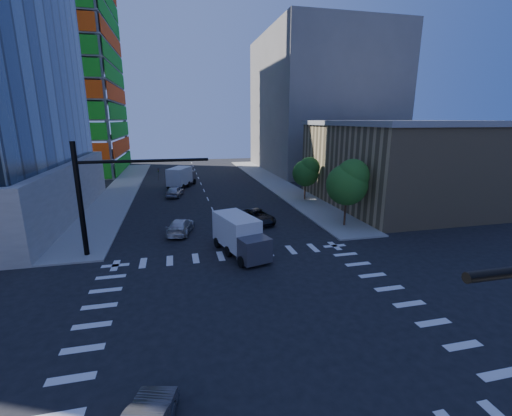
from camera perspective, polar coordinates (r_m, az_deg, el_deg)
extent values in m
plane|color=black|center=(20.29, 0.56, -17.28)|extent=(160.00, 160.00, 0.00)
cube|color=silver|center=(20.29, 0.56, -17.27)|extent=(20.00, 20.00, 0.01)
cube|color=gray|center=(60.08, 2.99, 4.30)|extent=(5.00, 60.00, 0.15)
cube|color=gray|center=(58.32, -21.35, 3.01)|extent=(5.00, 60.00, 0.15)
cube|color=#1C9C1E|center=(80.66, -22.73, 23.32)|extent=(0.12, 24.00, 49.00)
cube|color=#EC450D|center=(71.48, -35.30, 23.17)|extent=(24.00, 0.12, 49.00)
cube|color=#937D55|center=(48.82, 23.63, 6.60)|extent=(20.00, 22.00, 10.00)
cube|color=slate|center=(48.49, 24.27, 12.80)|extent=(20.50, 22.50, 0.60)
cube|color=#69635E|center=(78.29, 10.58, 16.68)|extent=(24.00, 30.00, 28.00)
cylinder|color=black|center=(29.79, -27.28, 1.17)|extent=(0.40, 0.40, 9.00)
cylinder|color=black|center=(28.51, -18.12, 7.47)|extent=(10.00, 0.24, 0.24)
imported|color=black|center=(28.59, -15.94, 5.42)|extent=(0.16, 0.20, 1.00)
cylinder|color=#382316|center=(36.21, 14.59, -1.03)|extent=(0.20, 0.20, 2.27)
sphere|color=#165416|center=(35.53, 14.91, 3.77)|extent=(4.16, 4.16, 4.16)
sphere|color=#3B7527|center=(35.30, 15.81, 5.25)|extent=(3.25, 3.25, 3.25)
cylinder|color=#382316|center=(46.97, 8.14, 2.58)|extent=(0.20, 0.20, 1.92)
sphere|color=#165416|center=(46.51, 8.25, 5.74)|extent=(3.52, 3.52, 3.52)
sphere|color=#3B7527|center=(46.26, 8.89, 6.70)|extent=(2.75, 2.75, 2.75)
imported|color=black|center=(36.49, 0.28, -1.37)|extent=(3.48, 5.53, 1.42)
imported|color=silver|center=(33.91, -12.45, -2.97)|extent=(3.12, 5.23, 1.42)
imported|color=#A2A2A9|center=(50.34, -13.36, 2.75)|extent=(2.94, 4.93, 1.57)
cube|color=silver|center=(27.56, -2.45, -4.27)|extent=(3.50, 5.25, 2.50)
cube|color=#424149|center=(27.77, -2.44, -5.49)|extent=(2.59, 2.26, 1.83)
cube|color=silver|center=(57.52, -12.23, 5.41)|extent=(4.29, 5.63, 2.64)
cube|color=#424149|center=(57.63, -12.19, 4.76)|extent=(2.88, 2.62, 1.93)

